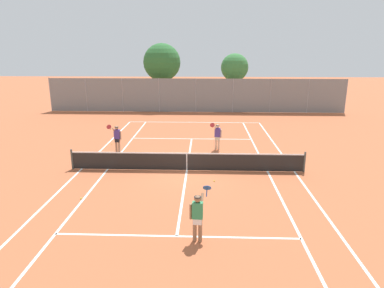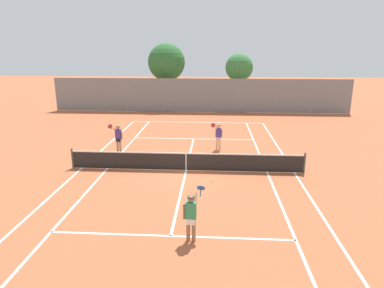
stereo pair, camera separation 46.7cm
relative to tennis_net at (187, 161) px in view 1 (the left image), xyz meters
name	(u,v)px [view 1 (the left image)]	position (x,y,z in m)	size (l,w,h in m)	color
ground_plane	(187,170)	(0.00, 0.00, -0.51)	(120.00, 120.00, 0.00)	#B25B38
court_line_markings	(187,170)	(0.00, 0.00, -0.51)	(11.10, 23.90, 0.01)	white
tennis_net	(187,161)	(0.00, 0.00, 0.00)	(12.00, 0.10, 1.07)	#474C47
player_near_side	(198,215)	(0.70, -6.64, 0.42)	(0.70, 0.72, 1.77)	#936B4C
player_far_left	(117,137)	(-4.36, 3.13, 0.42)	(0.73, 0.72, 1.77)	tan
player_far_right	(217,135)	(1.68, 3.83, 0.42)	(0.75, 0.72, 1.77)	beige
loose_tennis_ball_1	(214,181)	(1.37, -1.48, -0.48)	(0.07, 0.07, 0.07)	#D1DB33
loose_tennis_ball_2	(112,144)	(-5.17, 4.75, -0.48)	(0.07, 0.07, 0.07)	#D1DB33
loose_tennis_ball_3	(81,198)	(-4.24, -3.63, -0.48)	(0.07, 0.07, 0.07)	#D1DB33
back_fence	(196,95)	(0.00, 16.74, 1.14)	(28.87, 0.08, 3.29)	gray
tree_behind_left	(163,64)	(-3.49, 19.28, 4.04)	(3.81, 3.81, 6.59)	brown
tree_behind_right	(234,68)	(3.82, 18.84, 3.62)	(2.76, 2.76, 5.59)	brown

